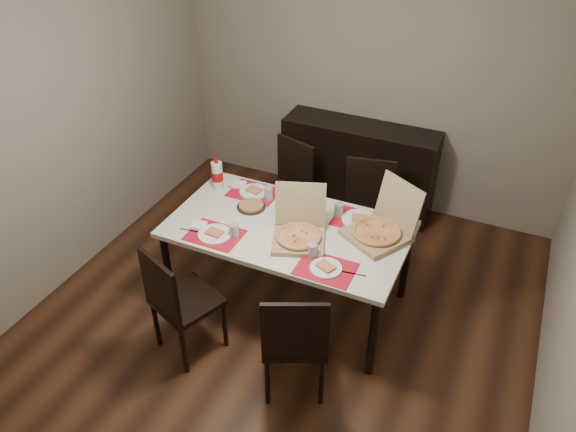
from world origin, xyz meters
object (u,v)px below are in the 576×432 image
object	(u,v)px
sideboard	(358,167)
soda_bottle	(217,175)
chair_near_left	(178,299)
dip_bowl	(316,214)
dining_table	(288,234)
chair_far_right	(367,208)
pizza_box_center	(299,233)
chair_far_left	(287,186)
chair_near_right	(295,339)

from	to	relation	value
sideboard	soda_bottle	distance (m)	1.60
chair_near_left	dip_bowl	distance (m)	1.23
chair_near_left	dip_bowl	xyz separation A→B (m)	(0.62, 1.03, 0.25)
dining_table	chair_far_right	bearing A→B (deg)	65.97
dip_bowl	soda_bottle	bearing A→B (deg)	176.90
dining_table	chair_far_right	xyz separation A→B (m)	(0.37, 0.83, -0.17)
sideboard	chair_far_right	world-z (taller)	chair_far_right
chair_near_left	pizza_box_center	distance (m)	0.98
chair_far_right	dip_bowl	distance (m)	0.70
dining_table	chair_far_left	distance (m)	0.99
chair_near_right	sideboard	bearing A→B (deg)	98.84
sideboard	dining_table	world-z (taller)	sideboard
soda_bottle	chair_near_left	bearing A→B (deg)	-75.37
sideboard	dip_bowl	bearing A→B (deg)	-86.16
sideboard	dip_bowl	world-z (taller)	sideboard
dip_bowl	chair_far_left	bearing A→B (deg)	129.60
dining_table	chair_near_right	world-z (taller)	chair_near_right
chair_near_left	chair_near_right	distance (m)	0.90
chair_far_right	soda_bottle	size ratio (longest dim) A/B	3.31
dip_bowl	soda_bottle	size ratio (longest dim) A/B	0.44
dining_table	dip_bowl	xyz separation A→B (m)	(0.13, 0.22, 0.08)
pizza_box_center	soda_bottle	distance (m)	0.98
dining_table	chair_near_left	distance (m)	0.96
chair_near_left	dip_bowl	bearing A→B (deg)	59.10
sideboard	dip_bowl	distance (m)	1.40
sideboard	chair_far_left	distance (m)	0.84
chair_near_right	dip_bowl	world-z (taller)	chair_near_right
soda_bottle	dip_bowl	bearing A→B (deg)	-3.10
chair_far_left	dip_bowl	bearing A→B (deg)	-50.40
chair_far_right	dip_bowl	xyz separation A→B (m)	(-0.24, -0.61, 0.25)
chair_far_left	soda_bottle	size ratio (longest dim) A/B	3.31
chair_near_left	chair_far_left	size ratio (longest dim) A/B	1.00
chair_near_left	chair_far_left	world-z (taller)	same
chair_far_left	soda_bottle	bearing A→B (deg)	-119.97
chair_near_right	chair_far_right	xyz separation A→B (m)	(-0.04, 1.64, 0.00)
sideboard	dining_table	distance (m)	1.60
dining_table	chair_far_left	size ratio (longest dim) A/B	1.94
chair_near_right	chair_far_left	size ratio (longest dim) A/B	1.00
pizza_box_center	soda_bottle	bearing A→B (deg)	157.33
chair_far_right	dining_table	bearing A→B (deg)	-114.03
chair_far_left	chair_near_right	bearing A→B (deg)	-63.88
chair_near_left	chair_far_right	bearing A→B (deg)	62.54
dining_table	chair_far_left	bearing A→B (deg)	115.05
chair_far_right	pizza_box_center	xyz separation A→B (m)	(-0.24, -0.94, 0.30)
chair_far_right	chair_near_right	bearing A→B (deg)	-88.49
dining_table	dip_bowl	bearing A→B (deg)	58.64
chair_far_right	pizza_box_center	world-z (taller)	pizza_box_center
pizza_box_center	chair_near_right	bearing A→B (deg)	-68.22
chair_far_left	soda_bottle	xyz separation A→B (m)	(-0.35, -0.61, 0.36)
chair_far_right	dip_bowl	bearing A→B (deg)	-111.15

